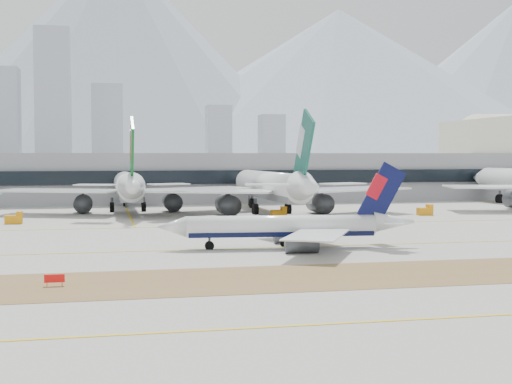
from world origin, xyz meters
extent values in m
plane|color=gray|center=(0.00, 0.00, 0.00)|extent=(3000.00, 3000.00, 0.00)
cube|color=brown|center=(0.00, -32.00, 0.02)|extent=(360.00, 18.00, 0.06)
cube|color=yellow|center=(0.00, -5.00, 0.03)|extent=(360.00, 0.45, 0.04)
cube|color=yellow|center=(0.00, -55.00, 0.03)|extent=(360.00, 0.45, 0.04)
cube|color=yellow|center=(0.00, 30.00, 0.03)|extent=(360.00, 0.45, 0.04)
cylinder|color=white|center=(-1.65, -6.12, 3.53)|extent=(29.51, 6.06, 3.21)
cube|color=black|center=(-1.65, -6.12, 2.65)|extent=(28.88, 5.52, 1.44)
cone|color=white|center=(-18.48, -4.47, 3.53)|extent=(4.77, 3.63, 3.21)
cone|color=white|center=(16.19, -7.87, 3.93)|extent=(6.80, 3.83, 3.21)
cube|color=white|center=(2.98, 2.36, 3.05)|extent=(11.42, 17.22, 0.19)
cube|color=white|center=(15.38, -3.60, 4.17)|extent=(3.75, 5.00, 0.13)
cylinder|color=#3F4247|center=(1.05, -0.43, 1.28)|extent=(5.10, 2.87, 2.41)
cube|color=#3F4247|center=(1.05, -0.43, 2.25)|extent=(2.05, 0.44, 1.12)
cube|color=white|center=(1.24, -15.34, 3.05)|extent=(13.75, 17.37, 0.19)
cube|color=white|center=(14.57, -11.90, 4.17)|extent=(4.41, 5.26, 0.13)
cylinder|color=#3F4247|center=(-0.11, -12.23, 1.28)|extent=(5.10, 2.87, 2.41)
cube|color=#3F4247|center=(-0.11, -12.23, 2.25)|extent=(2.05, 0.44, 1.12)
cube|color=#0A0E41|center=(14.16, -7.67, 8.41)|extent=(7.91, 1.06, 10.05)
cube|color=red|center=(13.35, -7.59, 9.49)|extent=(3.60, 0.70, 4.31)
cylinder|color=#3F4247|center=(-12.75, -5.03, 0.96)|extent=(0.38, 0.38, 1.92)
cylinder|color=black|center=(-12.75, -5.03, 0.56)|extent=(1.49, 0.70, 1.44)
cylinder|color=#3F4247|center=(-1.04, -8.28, 0.96)|extent=(0.38, 0.38, 1.92)
cylinder|color=black|center=(-1.04, -8.28, 0.56)|extent=(1.49, 0.70, 1.44)
cylinder|color=#3F4247|center=(-0.64, -4.13, 0.96)|extent=(0.38, 0.38, 1.92)
cylinder|color=black|center=(-0.64, -4.13, 0.56)|extent=(1.49, 0.70, 1.44)
cylinder|color=white|center=(-22.49, 72.70, 6.74)|extent=(6.47, 46.36, 6.13)
cube|color=slate|center=(-22.49, 72.70, 5.05)|extent=(5.54, 45.43, 2.76)
cone|color=white|center=(-22.68, 99.39, 6.74)|extent=(6.18, 7.12, 6.13)
cone|color=white|center=(-22.28, 44.39, 7.50)|extent=(6.20, 10.34, 6.13)
cube|color=white|center=(-5.90, 66.02, 5.82)|extent=(32.32, 23.68, 0.37)
cube|color=white|center=(-14.33, 46.38, 7.96)|extent=(9.56, 6.98, 0.25)
cylinder|color=#3F4247|center=(-11.43, 69.04, 2.45)|extent=(4.65, 7.75, 4.59)
cube|color=#3F4247|center=(-11.43, 69.04, 4.29)|extent=(0.48, 3.22, 2.14)
cube|color=white|center=(-38.98, 65.77, 5.82)|extent=(32.30, 23.35, 0.37)
cube|color=white|center=(-30.26, 46.26, 7.96)|extent=(9.54, 6.88, 0.25)
cylinder|color=#3F4247|center=(-33.49, 68.88, 2.45)|extent=(4.65, 7.75, 4.59)
cube|color=#3F4247|center=(-33.49, 68.88, 4.29)|extent=(0.48, 3.22, 2.14)
cube|color=#0C551D|center=(-22.30, 47.61, 14.78)|extent=(0.65, 12.81, 16.43)
cube|color=#C73C0B|center=(-22.31, 48.90, 16.57)|extent=(0.72, 5.78, 7.03)
cylinder|color=#3F4247|center=(-22.62, 90.30, 1.84)|extent=(0.74, 0.74, 3.68)
cylinder|color=black|center=(-22.62, 90.30, 1.07)|extent=(1.09, 2.76, 2.76)
cylinder|color=#3F4247|center=(-26.46, 71.38, 1.84)|extent=(0.74, 0.74, 3.68)
cylinder|color=black|center=(-26.46, 71.38, 1.07)|extent=(1.09, 2.76, 2.76)
cylinder|color=#3F4247|center=(-18.50, 71.44, 1.84)|extent=(0.74, 0.74, 3.68)
cylinder|color=black|center=(-18.50, 71.44, 1.07)|extent=(1.09, 2.76, 2.76)
cylinder|color=white|center=(11.86, 58.67, 7.08)|extent=(8.35, 48.88, 6.44)
cube|color=slate|center=(11.86, 58.67, 5.31)|extent=(7.34, 47.87, 2.90)
cone|color=white|center=(10.76, 86.70, 7.08)|extent=(6.73, 7.68, 6.44)
cone|color=white|center=(13.03, 28.96, 7.89)|extent=(6.86, 11.06, 6.44)
cube|color=white|center=(29.51, 52.22, 6.12)|extent=(33.99, 25.61, 0.39)
cube|color=white|center=(21.31, 31.31, 8.37)|extent=(10.09, 7.56, 0.26)
cylinder|color=#3F4247|center=(23.59, 55.21, 2.58)|extent=(5.14, 8.29, 4.83)
cube|color=#3F4247|center=(23.59, 55.21, 4.51)|extent=(0.62, 3.40, 2.25)
cube|color=white|center=(-5.23, 50.85, 6.12)|extent=(33.87, 23.77, 0.39)
cube|color=white|center=(4.59, 30.65, 8.37)|extent=(9.96, 7.00, 0.26)
cylinder|color=#3F4247|center=(0.44, 54.30, 2.58)|extent=(5.14, 8.29, 4.83)
cube|color=#3F4247|center=(0.44, 54.30, 4.51)|extent=(0.62, 3.40, 2.25)
cube|color=#125244|center=(12.90, 32.33, 15.53)|extent=(1.11, 13.47, 17.26)
cube|color=silver|center=(12.84, 33.68, 17.41)|extent=(0.95, 6.09, 7.39)
cylinder|color=#3F4247|center=(11.13, 77.15, 1.93)|extent=(0.77, 0.77, 3.86)
cylinder|color=black|center=(11.13, 77.15, 1.13)|extent=(1.24, 2.94, 2.90)
cylinder|color=#3F4247|center=(7.73, 57.16, 1.93)|extent=(0.77, 0.77, 3.86)
cylinder|color=black|center=(7.73, 57.16, 1.13)|extent=(1.24, 2.94, 2.90)
cylinder|color=#3F4247|center=(16.09, 57.49, 1.93)|extent=(0.77, 0.77, 3.86)
cylinder|color=black|center=(16.09, 57.49, 1.13)|extent=(1.24, 2.94, 2.90)
cone|color=white|center=(86.75, 90.52, 7.26)|extent=(7.54, 8.42, 6.60)
cube|color=white|center=(73.81, 52.42, 6.27)|extent=(34.30, 21.98, 0.40)
cylinder|color=#3F4247|center=(88.03, 80.80, 1.98)|extent=(0.79, 0.79, 3.96)
cylinder|color=black|center=(88.03, 80.80, 1.15)|extent=(1.53, 3.09, 2.97)
cube|color=gray|center=(0.00, 115.00, 7.50)|extent=(280.00, 42.00, 15.00)
cube|color=black|center=(0.00, 93.50, 7.95)|extent=(280.00, 1.20, 4.00)
cube|color=silver|center=(110.00, 135.00, 14.10)|extent=(2.00, 57.00, 27.90)
cube|color=red|center=(-33.94, -32.00, 0.90)|extent=(2.20, 0.15, 0.90)
cylinder|color=orange|center=(-34.74, -32.00, 0.25)|extent=(0.10, 0.10, 0.50)
cylinder|color=orange|center=(-33.14, -32.00, 0.25)|extent=(0.10, 0.10, 0.50)
cube|color=orange|center=(-47.07, 43.80, 0.90)|extent=(3.50, 2.00, 1.80)
cube|color=orange|center=(-45.87, 43.80, 2.10)|extent=(1.20, 1.80, 1.00)
cylinder|color=black|center=(-48.27, 43.00, 0.35)|extent=(0.70, 0.30, 0.70)
cylinder|color=black|center=(-48.27, 44.60, 0.35)|extent=(0.70, 0.30, 0.70)
cylinder|color=black|center=(-45.87, 43.00, 0.35)|extent=(0.70, 0.30, 0.70)
cylinder|color=black|center=(-45.87, 44.60, 0.35)|extent=(0.70, 0.30, 0.70)
cube|color=orange|center=(10.80, 45.91, 0.90)|extent=(3.50, 2.00, 1.80)
cube|color=orange|center=(12.00, 45.91, 2.10)|extent=(1.20, 1.80, 1.00)
cylinder|color=black|center=(9.60, 45.11, 0.35)|extent=(0.70, 0.30, 0.70)
cylinder|color=black|center=(9.60, 46.71, 0.35)|extent=(0.70, 0.30, 0.70)
cylinder|color=black|center=(12.00, 45.11, 0.35)|extent=(0.70, 0.30, 0.70)
cylinder|color=black|center=(12.00, 46.71, 0.35)|extent=(0.70, 0.30, 0.70)
cube|color=orange|center=(46.86, 45.38, 0.90)|extent=(3.50, 2.00, 1.80)
cube|color=orange|center=(48.06, 45.38, 2.10)|extent=(1.20, 1.80, 1.00)
cylinder|color=black|center=(45.66, 44.58, 0.35)|extent=(0.70, 0.30, 0.70)
cylinder|color=black|center=(45.66, 46.18, 0.35)|extent=(0.70, 0.30, 0.70)
cylinder|color=black|center=(48.06, 44.58, 0.35)|extent=(0.70, 0.30, 0.70)
cylinder|color=black|center=(48.06, 46.18, 0.35)|extent=(0.70, 0.30, 0.70)
cube|color=#9BA1B1|center=(-65.00, 450.00, 55.00)|extent=(26.00, 23.40, 110.00)
cube|color=#9BA1B1|center=(-25.00, 465.00, 35.00)|extent=(24.00, 21.60, 70.00)
cube|color=#9BA1B1|center=(65.00, 470.00, 27.50)|extent=(20.00, 18.00, 55.00)
cube|color=#9BA1B1|center=(110.00, 470.00, 24.00)|extent=(20.00, 18.00, 48.00)
cone|color=#9EA8B7|center=(0.00, 1400.00, 211.50)|extent=(900.00, 900.00, 470.00)
cone|color=#9EA8B7|center=(480.00, 1390.00, 157.50)|extent=(1120.00, 1120.00, 350.00)
camera|label=1|loc=(-28.57, -112.60, 14.50)|focal=50.00mm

